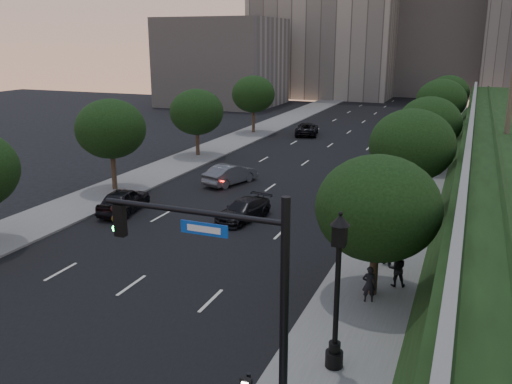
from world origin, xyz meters
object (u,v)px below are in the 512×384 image
at_px(street_lamp, 337,299).
at_px(pedestrian_a, 369,284).
at_px(pedestrian_b, 397,268).
at_px(sedan_far_left, 307,129).
at_px(sedan_far_right, 386,157).
at_px(pedestrian_c, 388,248).
at_px(traffic_signal_mast, 246,310).
at_px(sedan_mid_left, 230,174).
at_px(sedan_near_left, 124,200).
at_px(sedan_near_right, 243,210).

relative_size(street_lamp, pedestrian_a, 3.57).
distance_m(pedestrian_a, pedestrian_b, 2.15).
xyz_separation_m(street_lamp, sedan_far_left, (-14.18, 44.13, -1.91)).
bearing_deg(sedan_far_right, sedan_far_left, 129.15).
relative_size(sedan_far_left, sedan_far_right, 1.12).
xyz_separation_m(pedestrian_a, pedestrian_c, (0.12, 4.23, 0.08)).
height_order(sedan_far_right, pedestrian_c, pedestrian_c).
bearing_deg(sedan_far_left, traffic_signal_mast, 92.42).
distance_m(sedan_mid_left, pedestrian_a, 20.73).
height_order(pedestrian_a, pedestrian_b, pedestrian_b).
bearing_deg(sedan_mid_left, pedestrian_b, 153.72).
distance_m(traffic_signal_mast, pedestrian_a, 9.30).
bearing_deg(pedestrian_c, street_lamp, 95.49).
relative_size(street_lamp, sedan_far_left, 1.08).
bearing_deg(pedestrian_a, sedan_far_right, -102.38).
xyz_separation_m(traffic_signal_mast, street_lamp, (1.68, 3.57, -1.04)).
bearing_deg(sedan_far_left, street_lamp, 95.56).
height_order(traffic_signal_mast, sedan_far_right, traffic_signal_mast).
relative_size(sedan_near_left, pedestrian_a, 2.98).
relative_size(pedestrian_a, pedestrian_c, 0.91).
xyz_separation_m(sedan_near_right, sedan_far_right, (5.85, 18.09, 0.15)).
bearing_deg(sedan_near_right, traffic_signal_mast, -54.73).
distance_m(sedan_far_left, pedestrian_b, 40.06).
height_order(sedan_near_left, sedan_far_right, sedan_near_left).
distance_m(street_lamp, sedan_far_right, 31.60).
relative_size(traffic_signal_mast, street_lamp, 1.25).
distance_m(traffic_signal_mast, street_lamp, 4.08).
xyz_separation_m(traffic_signal_mast, sedan_far_left, (-12.50, 47.69, -2.95)).
relative_size(sedan_far_left, sedan_near_right, 1.18).
height_order(sedan_near_left, pedestrian_a, pedestrian_a).
xyz_separation_m(sedan_near_left, sedan_near_right, (7.74, 1.37, -0.16)).
bearing_deg(sedan_far_left, sedan_mid_left, 79.91).
distance_m(sedan_near_right, sedan_far_right, 19.01).
distance_m(street_lamp, sedan_mid_left, 24.80).
bearing_deg(pedestrian_c, pedestrian_b, 115.60).
xyz_separation_m(street_lamp, sedan_mid_left, (-13.30, 20.85, -1.86)).
bearing_deg(sedan_far_left, pedestrian_a, 97.97).
xyz_separation_m(traffic_signal_mast, sedan_mid_left, (-11.62, 24.42, -2.90)).
distance_m(sedan_mid_left, pedestrian_b, 19.90).
relative_size(traffic_signal_mast, sedan_far_right, 1.51).
relative_size(sedan_mid_left, pedestrian_b, 2.83).
bearing_deg(sedan_near_right, sedan_mid_left, 131.38).
height_order(pedestrian_b, pedestrian_c, pedestrian_c).
xyz_separation_m(traffic_signal_mast, pedestrian_b, (2.74, 10.65, -2.69)).
relative_size(sedan_near_left, sedan_mid_left, 1.00).
height_order(street_lamp, pedestrian_c, street_lamp).
distance_m(traffic_signal_mast, sedan_far_left, 49.39).
relative_size(street_lamp, sedan_mid_left, 1.20).
bearing_deg(traffic_signal_mast, pedestrian_c, 81.20).
bearing_deg(pedestrian_b, sedan_far_right, -93.72).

